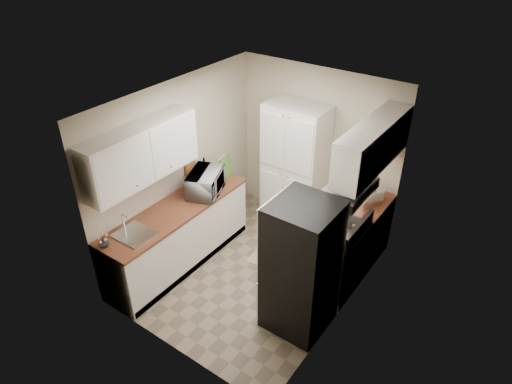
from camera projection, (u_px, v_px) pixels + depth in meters
ground at (255, 271)px, 6.38m from camera, size 3.20×3.20×0.00m
room_shell at (253, 170)px, 5.52m from camera, size 2.64×3.24×2.52m
pantry_cabinet at (295, 168)px, 6.86m from camera, size 0.90×0.55×2.00m
base_cabinet_left at (179, 237)px, 6.33m from camera, size 0.60×2.30×0.88m
countertop_left at (176, 209)px, 6.09m from camera, size 0.63×2.33×0.04m
base_cabinet_right at (360, 229)px, 6.48m from camera, size 0.60×0.80×0.88m
countertop_right at (364, 202)px, 6.24m from camera, size 0.63×0.83×0.04m
electric_range at (333, 256)px, 5.92m from camera, size 0.71×0.78×1.13m
refrigerator at (301, 267)px, 5.18m from camera, size 0.70×0.72×1.70m
microwave at (206, 183)px, 6.32m from camera, size 0.60×0.70×0.33m
wine_bottle at (205, 171)px, 6.60m from camera, size 0.09×0.09×0.34m
flower_vase at (104, 242)px, 5.36m from camera, size 0.14×0.14×0.13m
cutting_board at (226, 167)px, 6.70m from camera, size 0.06×0.27×0.34m
toaster_oven at (366, 196)px, 6.13m from camera, size 0.41×0.45×0.21m
fruit_basket at (368, 185)px, 6.07m from camera, size 0.31×0.31×0.10m
kitchen_mat at (272, 252)px, 6.73m from camera, size 0.51×0.76×0.01m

